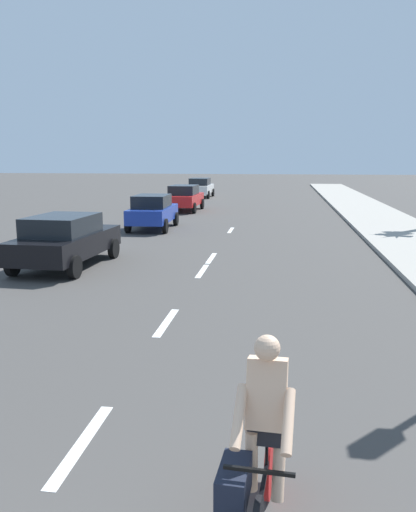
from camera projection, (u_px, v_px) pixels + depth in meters
ground_plane at (225, 238)px, 21.24m from camera, size 160.00×160.00×0.00m
sidewalk_strip at (402, 233)px, 22.18m from camera, size 3.60×80.00×0.14m
lane_stripe_1 at (82, 443)px, 6.04m from camera, size 0.16×1.80×0.01m
lane_stripe_2 at (166, 322)px, 10.46m from camera, size 0.16×1.80×0.01m
lane_stripe_3 at (202, 271)px, 15.14m from camera, size 0.16×1.80×0.01m
lane_stripe_4 at (211, 258)px, 17.06m from camera, size 0.16×1.80×0.01m
lane_stripe_5 at (231, 230)px, 23.56m from camera, size 0.16×1.80×0.01m
cyclist at (259, 448)px, 4.45m from camera, size 0.63×1.71×1.82m
parked_car_black at (65, 239)px, 15.61m from camera, size 2.17×4.46×1.57m
parked_car_blue at (153, 211)px, 23.80m from camera, size 1.91×3.97×1.57m
parked_car_red at (184, 197)px, 31.80m from camera, size 1.96×4.12×1.57m
parked_car_white at (200, 187)px, 42.41m from camera, size 1.90×4.05×1.57m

